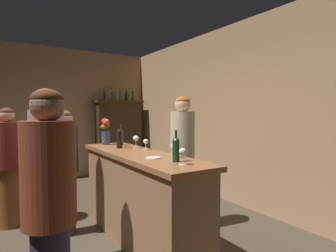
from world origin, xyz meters
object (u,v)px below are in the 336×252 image
object	(u,v)px
wine_bottle_rose	(121,137)
patron_in_grey	(8,163)
wine_glass_front	(136,139)
patron_by_cabinet	(65,166)
patron_near_entrance	(50,211)
display_cabinet	(119,136)
bartender	(182,156)
wine_glass_mid	(146,142)
flower_arrangement	(106,131)
wine_bottle_riesling	(176,148)
patron_tall	(47,171)
display_bottle_midleft	(111,95)
display_bottle_right	(132,95)
wine_glass_spare	(175,147)
cheese_plate	(153,158)
wine_glass_rear	(183,153)
display_bottle_left	(104,95)
wine_bottle_syrah	(119,137)
display_bottle_midright	(126,96)
bar_counter	(139,197)
display_bottle_center	(119,94)

from	to	relation	value
wine_bottle_rose	patron_in_grey	size ratio (longest dim) A/B	0.19
wine_glass_front	patron_by_cabinet	xyz separation A→B (m)	(-0.84, 0.24, -0.31)
patron_by_cabinet	patron_near_entrance	bearing A→B (deg)	-42.93
display_cabinet	bartender	world-z (taller)	display_cabinet
wine_glass_mid	flower_arrangement	bearing A→B (deg)	107.20
wine_bottle_riesling	bartender	world-z (taller)	bartender
wine_bottle_rose	patron_tall	world-z (taller)	patron_tall
display_bottle_midleft	patron_in_grey	distance (m)	3.31
display_bottle_right	flower_arrangement	bearing A→B (deg)	-122.50
bartender	wine_glass_spare	bearing A→B (deg)	44.90
wine_glass_mid	cheese_plate	xyz separation A→B (m)	(-0.24, -0.62, -0.09)
wine_glass_spare	patron_tall	bearing A→B (deg)	160.52
wine_bottle_rose	wine_glass_mid	size ratio (longest dim) A/B	2.25
wine_glass_rear	cheese_plate	world-z (taller)	wine_glass_rear
wine_bottle_riesling	display_bottle_left	world-z (taller)	display_bottle_left
patron_tall	display_bottle_left	bearing A→B (deg)	59.66
wine_bottle_syrah	display_bottle_midright	world-z (taller)	display_bottle_midright
bar_counter	display_cabinet	bearing A→B (deg)	70.89
bar_counter	wine_glass_rear	xyz separation A→B (m)	(0.01, -0.85, 0.62)
display_bottle_midleft	patron_near_entrance	distance (m)	5.14
bar_counter	patron_tall	size ratio (longest dim) A/B	1.31
display_bottle_midleft	bar_counter	bearing A→B (deg)	-106.24
wine_bottle_riesling	wine_glass_spare	bearing A→B (deg)	59.01
wine_bottle_riesling	bar_counter	bearing A→B (deg)	93.21
wine_bottle_rose	display_bottle_right	world-z (taller)	display_bottle_right
display_cabinet	cheese_plate	distance (m)	4.11
flower_arrangement	patron_by_cabinet	distance (m)	0.79
wine_bottle_rose	display_cabinet	bearing A→B (deg)	67.96
wine_glass_front	flower_arrangement	xyz separation A→B (m)	(-0.22, 0.52, 0.08)
wine_bottle_riesling	patron_tall	xyz separation A→B (m)	(-1.02, 0.58, -0.20)
patron_by_cabinet	display_bottle_midleft	bearing A→B (deg)	121.00
display_bottle_midright	display_cabinet	bearing A→B (deg)	-180.00
wine_glass_front	patron_near_entrance	size ratio (longest dim) A/B	0.10
display_bottle_midright	display_bottle_right	size ratio (longest dim) A/B	0.83
flower_arrangement	display_bottle_center	world-z (taller)	display_bottle_center
display_bottle_left	patron_in_grey	size ratio (longest dim) A/B	0.20
flower_arrangement	display_cabinet	bearing A→B (deg)	63.69
display_bottle_center	wine_bottle_rose	bearing A→B (deg)	-112.21
cheese_plate	patron_near_entrance	bearing A→B (deg)	-148.80
wine_bottle_rose	wine_glass_spare	xyz separation A→B (m)	(0.04, -1.28, -0.01)
wine_bottle_rose	patron_near_entrance	distance (m)	2.23
bar_counter	display_bottle_right	distance (m)	4.07
bar_counter	patron_near_entrance	distance (m)	1.61
display_bottle_right	display_bottle_midleft	bearing A→B (deg)	-180.00
wine_bottle_riesling	cheese_plate	size ratio (longest dim) A/B	2.03
patron_near_entrance	wine_glass_front	bearing A→B (deg)	-16.62
wine_glass_front	display_bottle_midleft	size ratio (longest dim) A/B	0.54
wine_bottle_syrah	display_bottle_midleft	bearing A→B (deg)	70.81
wine_glass_spare	display_bottle_midleft	distance (m)	4.17
patron_in_grey	patron_tall	xyz separation A→B (m)	(0.25, -1.43, 0.12)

